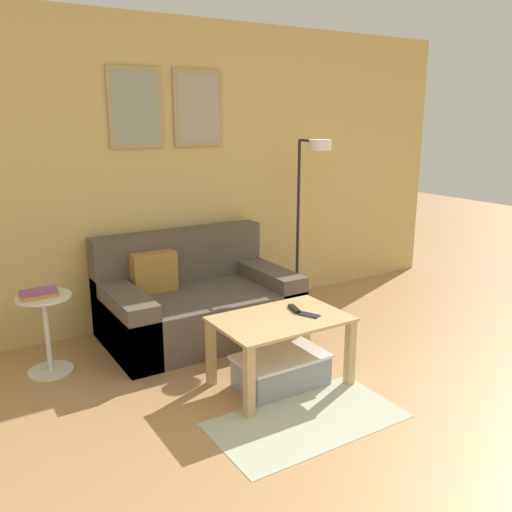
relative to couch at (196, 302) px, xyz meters
name	(u,v)px	position (x,y,z in m)	size (l,w,h in m)	color
wall_back	(196,172)	(0.26, 0.48, 1.01)	(5.60, 0.09, 2.55)	#D6B76B
area_rug	(307,420)	(-0.02, -1.56, -0.27)	(1.16, 0.62, 0.01)	#B2B79E
couch	(196,302)	(0.00, 0.00, 0.00)	(1.50, 0.95, 0.83)	brown
coffee_table	(281,331)	(0.10, -1.10, 0.11)	(0.87, 0.57, 0.48)	tan
storage_bin	(281,370)	(0.09, -1.12, -0.16)	(0.61, 0.37, 0.22)	gray
floor_lamp	(309,202)	(1.15, 0.00, 0.74)	(0.28, 0.53, 1.57)	black
side_table	(47,326)	(-1.19, -0.09, 0.07)	(0.37, 0.37, 0.57)	silver
book_stack	(39,293)	(-1.22, -0.09, 0.32)	(0.25, 0.18, 0.04)	#D18438
remote_control	(294,309)	(0.26, -1.03, 0.21)	(0.04, 0.15, 0.02)	black
cell_phone	(309,315)	(0.28, -1.16, 0.21)	(0.07, 0.14, 0.01)	#1E2338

